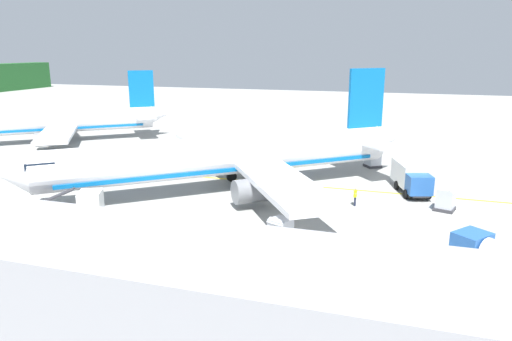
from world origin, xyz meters
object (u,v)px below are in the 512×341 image
airliner_mid_apron (48,123)px  crew_loader_left (355,195)px  cargo_container_near (373,159)px  cargo_container_far (280,231)px  service_truck_catering (76,206)px  service_truck_fuel (496,256)px  service_truck_baggage (411,177)px  airliner_foreground (231,157)px  crew_marshaller (262,250)px  cargo_container_mid (446,200)px

airliner_mid_apron → crew_loader_left: (-17.05, -48.04, -2.01)m
cargo_container_near → cargo_container_far: cargo_container_near is taller
airliner_mid_apron → service_truck_catering: airliner_mid_apron is taller
service_truck_fuel → service_truck_catering: service_truck_catering is taller
service_truck_baggage → service_truck_catering: size_ratio=1.00×
airliner_foreground → crew_marshaller: airliner_foreground is taller
service_truck_baggage → crew_marshaller: 22.37m
cargo_container_near → crew_loader_left: bearing=178.3°
cargo_container_far → service_truck_fuel: bearing=-95.2°
cargo_container_mid → airliner_foreground: bearing=88.1°
cargo_container_near → cargo_container_far: size_ratio=1.11×
service_truck_fuel → cargo_container_far: size_ratio=2.59×
service_truck_catering → service_truck_baggage: bearing=-58.0°
service_truck_catering → cargo_container_near: bearing=-40.6°
airliner_mid_apron → cargo_container_near: (-1.47, -48.51, -2.03)m
service_truck_fuel → service_truck_baggage: bearing=16.0°
airliner_mid_apron → crew_marshaller: airliner_mid_apron is taller
airliner_mid_apron → cargo_container_far: 51.55m
airliner_foreground → crew_loader_left: (-1.76, -12.68, -2.37)m
airliner_mid_apron → service_truck_fuel: size_ratio=5.60×
airliner_foreground → cargo_container_far: 14.82m
airliner_foreground → service_truck_baggage: (4.34, -17.48, -1.80)m
crew_loader_left → service_truck_catering: bearing=115.9°
service_truck_baggage → cargo_container_mid: 5.86m
airliner_mid_apron → service_truck_catering: (-27.71, -26.06, -1.86)m
service_truck_fuel → cargo_container_far: (1.29, 14.24, -0.46)m
service_truck_fuel → crew_marshaller: size_ratio=3.22×
airliner_foreground → service_truck_baggage: bearing=-76.1°
crew_marshaller → airliner_mid_apron: bearing=54.3°
airliner_foreground → service_truck_fuel: 26.26m
service_truck_catering → cargo_container_far: bearing=-88.8°
service_truck_fuel → cargo_container_mid: size_ratio=2.61×
crew_marshaller → service_truck_fuel: bearing=-79.9°
service_truck_catering → cargo_container_mid: bearing=-68.5°
cargo_container_near → cargo_container_far: 26.32m
service_truck_baggage → cargo_container_mid: (-5.01, -2.98, -0.58)m
service_truck_fuel → crew_marshaller: service_truck_fuel is taller
service_truck_catering → cargo_container_far: 17.60m
service_truck_fuel → cargo_container_mid: (12.66, 2.07, -0.39)m
airliner_foreground → crew_loader_left: 13.01m
service_truck_fuel → service_truck_catering: (0.91, 31.84, -0.23)m
service_truck_fuel → service_truck_catering: bearing=88.4°
service_truck_baggage → airliner_foreground: bearing=103.9°
service_truck_baggage → crew_marshaller: (-20.26, 9.47, -0.58)m
cargo_container_far → service_truck_baggage: bearing=-29.3°
cargo_container_far → cargo_container_mid: bearing=-47.0°
service_truck_catering → cargo_container_far: size_ratio=3.32×
cargo_container_near → crew_marshaller: (-29.74, 5.14, 0.01)m
service_truck_catering → crew_loader_left: 24.43m
service_truck_catering → crew_loader_left: size_ratio=4.11×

